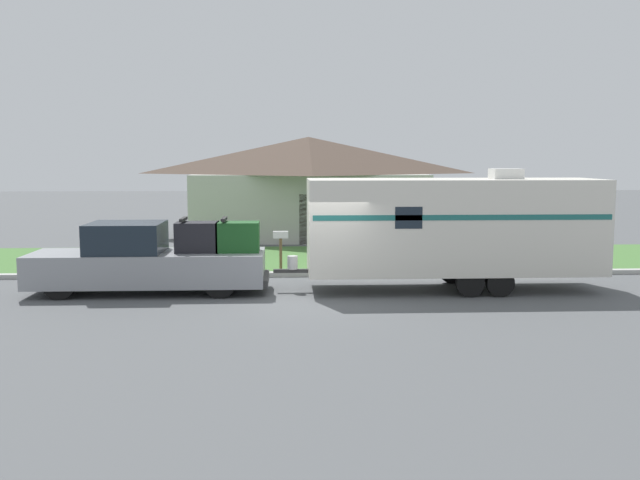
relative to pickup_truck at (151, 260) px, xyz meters
The scene contains 7 objects.
ground_plane 4.74m from the pickup_truck, 16.59° to the right, with size 120.00×120.00×0.00m, color #515456.
curb_strip 5.14m from the pickup_truck, 28.44° to the left, with size 80.00×0.30×0.14m.
lawn_strip 7.59m from the pickup_truck, 53.65° to the left, with size 80.00×7.00×0.03m.
house_across_street 14.70m from the pickup_truck, 71.33° to the left, with size 11.03×7.43×4.56m.
pickup_truck is the anchor object (origin of this frame).
travel_trailer 8.22m from the pickup_truck, ahead, with size 8.85×2.33×3.32m.
mailbox 4.75m from the pickup_truck, 43.40° to the left, with size 0.48×0.20×1.31m.
Camera 1 is at (-0.87, -17.78, 3.62)m, focal length 40.00 mm.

